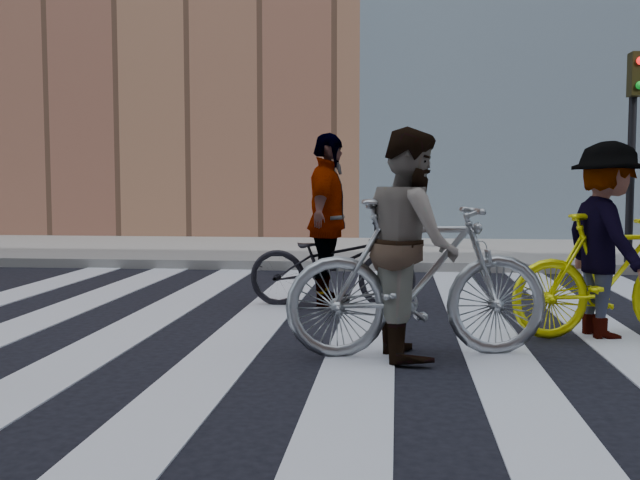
% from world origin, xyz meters
% --- Properties ---
extents(ground, '(100.00, 100.00, 0.00)m').
position_xyz_m(ground, '(0.00, 0.00, 0.00)').
color(ground, black).
rests_on(ground, ground).
extents(sidewalk_far, '(100.00, 5.00, 0.15)m').
position_xyz_m(sidewalk_far, '(0.00, 7.50, 0.07)').
color(sidewalk_far, gray).
rests_on(sidewalk_far, ground).
extents(zebra_crosswalk, '(8.25, 10.00, 0.01)m').
position_xyz_m(zebra_crosswalk, '(0.00, 0.00, 0.01)').
color(zebra_crosswalk, silver).
rests_on(zebra_crosswalk, ground).
extents(traffic_signal, '(0.22, 0.42, 3.33)m').
position_xyz_m(traffic_signal, '(4.40, 5.32, 2.28)').
color(traffic_signal, black).
rests_on(traffic_signal, ground).
extents(bike_silver_mid, '(2.17, 0.97, 1.26)m').
position_xyz_m(bike_silver_mid, '(1.00, -0.60, 0.63)').
color(bike_silver_mid, '#94989D').
rests_on(bike_silver_mid, ground).
extents(bike_yellow_right, '(1.93, 0.96, 1.12)m').
position_xyz_m(bike_yellow_right, '(2.74, 0.33, 0.56)').
color(bike_yellow_right, '#F4F40D').
rests_on(bike_yellow_right, ground).
extents(bike_dark_rear, '(1.90, 0.77, 0.98)m').
position_xyz_m(bike_dark_rear, '(0.12, 1.69, 0.49)').
color(bike_dark_rear, black).
rests_on(bike_dark_rear, ground).
extents(rider_mid, '(0.84, 1.00, 1.82)m').
position_xyz_m(rider_mid, '(0.95, -0.60, 0.91)').
color(rider_mid, slate).
rests_on(rider_mid, ground).
extents(rider_right, '(0.91, 1.26, 1.75)m').
position_xyz_m(rider_right, '(2.69, 0.33, 0.88)').
color(rider_right, slate).
rests_on(rider_right, ground).
extents(rider_rear, '(0.54, 1.16, 1.93)m').
position_xyz_m(rider_rear, '(0.07, 1.69, 0.97)').
color(rider_rear, slate).
rests_on(rider_rear, ground).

